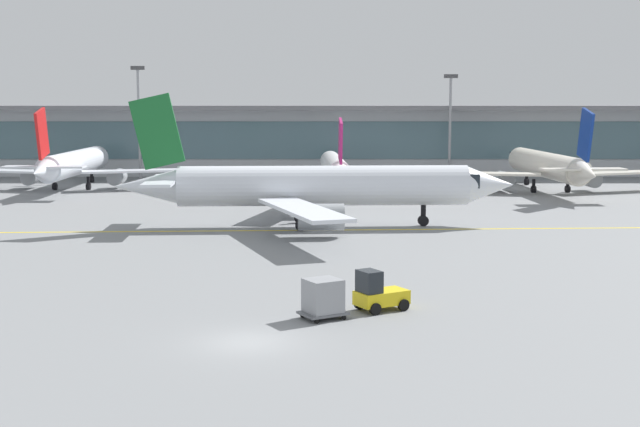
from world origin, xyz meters
TOP-DOWN VIEW (x-y plane):
  - ground_plane at (0.00, 0.00)m, footprint 400.00×400.00m
  - taxiway_centreline_stripe at (3.41, 32.97)m, footprint 109.88×5.91m
  - terminal_concourse at (0.00, 85.62)m, footprint 172.61×11.00m
  - gate_airplane_1 at (-25.80, 66.05)m, footprint 27.09×29.03m
  - gate_airplane_2 at (4.85, 64.98)m, footprint 24.06×25.87m
  - gate_airplane_3 at (29.09, 62.90)m, footprint 27.03×29.13m
  - taxiing_regional_jet at (2.99, 34.95)m, footprint 33.25×30.90m
  - baggage_tug at (6.04, 5.76)m, footprint 2.95×2.56m
  - cargo_dolly_lead at (3.28, 4.14)m, footprint 2.62×2.44m
  - apron_light_mast_1 at (-20.49, 78.16)m, footprint 1.80×0.36m
  - apron_light_mast_2 at (20.17, 78.44)m, footprint 1.80×0.36m

SIDE VIEW (x-z plane):
  - ground_plane at x=0.00m, z-range 0.00..0.00m
  - taxiway_centreline_stripe at x=3.41m, z-range 0.00..0.01m
  - baggage_tug at x=6.04m, z-range -0.16..1.94m
  - cargo_dolly_lead at x=3.28m, z-range 0.08..2.02m
  - gate_airplane_2 at x=4.85m, z-range -1.72..6.86m
  - gate_airplane_1 at x=-25.80m, z-range -1.93..7.72m
  - gate_airplane_3 at x=29.09m, z-range -1.93..7.72m
  - taxiing_regional_jet at x=2.99m, z-range -2.20..8.81m
  - terminal_concourse at x=0.00m, z-range 0.12..9.72m
  - apron_light_mast_2 at x=20.17m, z-range 0.68..14.35m
  - apron_light_mast_1 at x=-20.49m, z-range 0.69..15.41m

